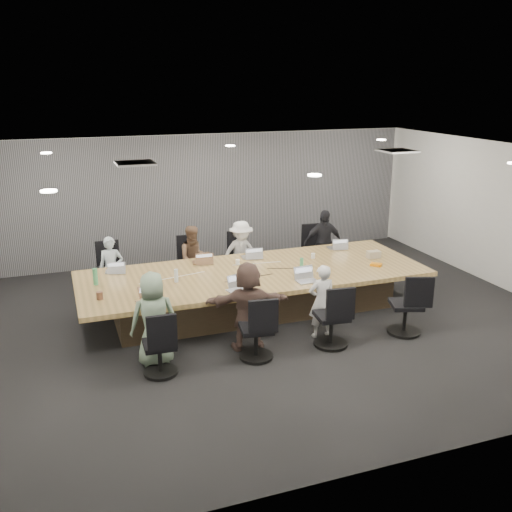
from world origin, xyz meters
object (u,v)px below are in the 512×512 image
object	(u,v)px
person_5	(248,306)
laptop_3	(336,248)
chair_0	(110,274)
chair_3	(315,253)
person_3	(323,243)
laptop_1	(201,262)
person_0	(111,270)
mug_brown	(100,296)
person_2	(241,254)
chair_7	(406,309)
laptop_4	(147,301)
chair_6	(331,321)
person_6	(322,301)
person_4	(154,319)
laptop_5	(237,290)
bottle_clear	(176,276)
laptop_2	(250,257)
chair_5	(256,333)
chair_2	(236,261)
chair_4	(160,350)
laptop_0	(114,271)
canvas_bag	(374,254)
laptop_6	(307,281)
conference_table	(254,290)
chair_1	(190,267)
bottle_green_right	(302,264)
stapler	(248,284)
person_1	(194,259)
bottle_green_left	(95,277)
snack_packet	(376,265)

from	to	relation	value
person_5	laptop_3	bearing A→B (deg)	-128.60
chair_0	chair_3	size ratio (longest dim) A/B	1.06
chair_0	person_3	xyz separation A→B (m)	(4.30, -0.35, 0.29)
laptop_1	person_5	bearing A→B (deg)	101.14
person_0	mug_brown	xyz separation A→B (m)	(-0.36, -1.80, 0.19)
person_2	person_3	xyz separation A→B (m)	(1.79, 0.00, 0.04)
chair_7	laptop_3	bearing A→B (deg)	108.29
laptop_4	chair_6	bearing A→B (deg)	-33.75
person_6	person_4	bearing A→B (deg)	3.64
laptop_5	bottle_clear	bearing A→B (deg)	125.32
laptop_2	chair_5	bearing A→B (deg)	79.13
person_4	laptop_4	distance (m)	0.55
person_4	laptop_5	world-z (taller)	person_4
chair_2	chair_4	xyz separation A→B (m)	(-2.20, -3.40, -0.02)
bottle_clear	person_3	bearing A→B (deg)	22.81
chair_6	person_5	world-z (taller)	person_5
person_3	laptop_4	world-z (taller)	person_3
laptop_2	laptop_5	world-z (taller)	same
laptop_0	person_4	bearing A→B (deg)	107.77
laptop_2	canvas_bag	bearing A→B (deg)	166.17
canvas_bag	chair_6	bearing A→B (deg)	-135.57
laptop_6	canvas_bag	bearing A→B (deg)	22.76
laptop_6	canvas_bag	xyz separation A→B (m)	(1.73, 0.79, 0.06)
conference_table	chair_6	world-z (taller)	chair_6
conference_table	chair_5	world-z (taller)	chair_5
chair_2	laptop_3	size ratio (longest dim) A/B	2.47
canvas_bag	person_6	bearing A→B (deg)	-142.13
mug_brown	person_4	bearing A→B (deg)	-53.91
chair_1	chair_5	size ratio (longest dim) A/B	0.96
person_0	bottle_green_right	xyz separation A→B (m)	(3.09, -1.58, 0.24)
person_5	bottle_clear	distance (m)	1.52
conference_table	chair_5	bearing A→B (deg)	-108.71
laptop_1	person_3	xyz separation A→B (m)	(2.74, 0.55, -0.05)
person_5	stapler	xyz separation A→B (m)	(0.26, 0.73, 0.08)
laptop_1	person_4	world-z (taller)	person_4
chair_2	laptop_2	bearing A→B (deg)	70.73
chair_2	person_1	bearing A→B (deg)	0.97
chair_0	laptop_2	world-z (taller)	chair_0
bottle_green_left	chair_6	bearing A→B (deg)	-30.45
bottle_green_left	bottle_green_right	xyz separation A→B (m)	(3.45, -0.47, -0.02)
bottle_green_right	chair_5	bearing A→B (deg)	-133.10
person_1	stapler	bearing A→B (deg)	-78.03
chair_5	laptop_0	size ratio (longest dim) A/B	2.61
chair_7	laptop_5	xyz separation A→B (m)	(-2.55, 0.90, 0.33)
person_6	snack_packet	size ratio (longest dim) A/B	6.19
chair_0	laptop_1	distance (m)	1.83
person_0	laptop_4	bearing A→B (deg)	-69.23
chair_6	chair_7	bearing A→B (deg)	6.38
person_3	laptop_3	distance (m)	0.55
person_1	person_3	world-z (taller)	person_3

